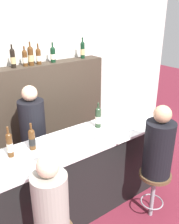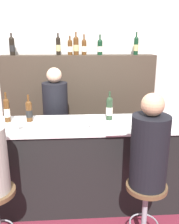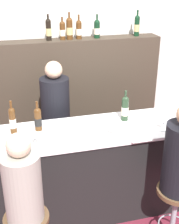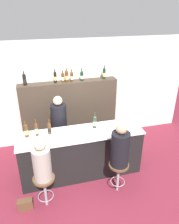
# 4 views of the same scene
# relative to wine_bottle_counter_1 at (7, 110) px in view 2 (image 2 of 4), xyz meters

# --- Properties ---
(ground_plane) EXTENTS (16.00, 16.00, 0.00)m
(ground_plane) POSITION_rel_wine_bottle_counter_1_xyz_m (0.84, -0.44, -1.14)
(ground_plane) COLOR maroon
(wall_back) EXTENTS (6.40, 0.05, 2.60)m
(wall_back) POSITION_rel_wine_bottle_counter_1_xyz_m (0.84, 1.34, 0.16)
(wall_back) COLOR beige
(wall_back) RESTS_ON ground_plane
(bar_counter) EXTENTS (2.50, 0.67, 1.00)m
(bar_counter) POSITION_rel_wine_bottle_counter_1_xyz_m (0.84, -0.12, -0.64)
(bar_counter) COLOR black
(bar_counter) RESTS_ON ground_plane
(back_bar_cabinet) EXTENTS (2.34, 0.28, 1.67)m
(back_bar_cabinet) POSITION_rel_wine_bottle_counter_1_xyz_m (0.84, 1.12, -0.31)
(back_bar_cabinet) COLOR #382D23
(back_bar_cabinet) RESTS_ON ground_plane
(wine_bottle_counter_1) EXTENTS (0.07, 0.07, 0.34)m
(wine_bottle_counter_1) POSITION_rel_wine_bottle_counter_1_xyz_m (0.00, 0.00, 0.00)
(wine_bottle_counter_1) COLOR #4C2D14
(wine_bottle_counter_1) RESTS_ON bar_counter
(wine_bottle_counter_2) EXTENTS (0.07, 0.07, 0.31)m
(wine_bottle_counter_2) POSITION_rel_wine_bottle_counter_1_xyz_m (0.24, 0.00, -0.02)
(wine_bottle_counter_2) COLOR #4C2D14
(wine_bottle_counter_2) RESTS_ON bar_counter
(wine_bottle_counter_3) EXTENTS (0.08, 0.08, 0.33)m
(wine_bottle_counter_3) POSITION_rel_wine_bottle_counter_1_xyz_m (1.16, 0.00, -0.00)
(wine_bottle_counter_3) COLOR #233823
(wine_bottle_counter_3) RESTS_ON bar_counter
(wine_bottle_backbar_0) EXTENTS (0.08, 0.08, 0.32)m
(wine_bottle_backbar_0) POSITION_rel_wine_bottle_counter_1_xyz_m (-0.14, 1.12, 0.66)
(wine_bottle_backbar_0) COLOR black
(wine_bottle_backbar_0) RESTS_ON back_bar_cabinet
(wine_bottle_backbar_1) EXTENTS (0.07, 0.07, 0.32)m
(wine_bottle_backbar_1) POSITION_rel_wine_bottle_counter_1_xyz_m (0.54, 1.12, 0.66)
(wine_bottle_backbar_1) COLOR black
(wine_bottle_backbar_1) RESTS_ON back_bar_cabinet
(wine_bottle_backbar_2) EXTENTS (0.07, 0.07, 0.28)m
(wine_bottle_backbar_2) POSITION_rel_wine_bottle_counter_1_xyz_m (0.71, 1.12, 0.64)
(wine_bottle_backbar_2) COLOR #4C2D14
(wine_bottle_backbar_2) RESTS_ON back_bar_cabinet
(wine_bottle_backbar_3) EXTENTS (0.08, 0.08, 0.34)m
(wine_bottle_backbar_3) POSITION_rel_wine_bottle_counter_1_xyz_m (0.80, 1.12, 0.66)
(wine_bottle_backbar_3) COLOR #4C2D14
(wine_bottle_backbar_3) RESTS_ON back_bar_cabinet
(wine_bottle_backbar_4) EXTENTS (0.07, 0.07, 0.30)m
(wine_bottle_backbar_4) POSITION_rel_wine_bottle_counter_1_xyz_m (0.92, 1.12, 0.64)
(wine_bottle_backbar_4) COLOR #4C2D14
(wine_bottle_backbar_4) RESTS_ON back_bar_cabinet
(wine_bottle_backbar_5) EXTENTS (0.08, 0.08, 0.30)m
(wine_bottle_backbar_5) POSITION_rel_wine_bottle_counter_1_xyz_m (1.16, 1.12, 0.64)
(wine_bottle_backbar_5) COLOR black
(wine_bottle_backbar_5) RESTS_ON back_bar_cabinet
(wine_bottle_backbar_6) EXTENTS (0.07, 0.07, 0.33)m
(wine_bottle_backbar_6) POSITION_rel_wine_bottle_counter_1_xyz_m (1.71, 1.12, 0.66)
(wine_bottle_backbar_6) COLOR black
(wine_bottle_backbar_6) RESTS_ON back_bar_cabinet
(wine_glass_0) EXTENTS (0.06, 0.06, 0.14)m
(wine_glass_0) POSITION_rel_wine_bottle_counter_1_xyz_m (0.18, -0.31, -0.04)
(wine_glass_0) COLOR silver
(wine_glass_0) RESTS_ON bar_counter
(wine_glass_1) EXTENTS (0.06, 0.06, 0.14)m
(wine_glass_1) POSITION_rel_wine_bottle_counter_1_xyz_m (0.92, -0.31, -0.04)
(wine_glass_1) COLOR silver
(wine_glass_1) RESTS_ON bar_counter
(wine_glass_2) EXTENTS (0.08, 0.08, 0.14)m
(wine_glass_2) POSITION_rel_wine_bottle_counter_1_xyz_m (1.45, -0.31, -0.05)
(wine_glass_2) COLOR silver
(wine_glass_2) RESTS_ON bar_counter
(tasting_menu) EXTENTS (0.21, 0.30, 0.00)m
(tasting_menu) POSITION_rel_wine_bottle_counter_1_xyz_m (1.16, -0.34, -0.14)
(tasting_menu) COLOR white
(tasting_menu) RESTS_ON bar_counter
(bar_stool_right) EXTENTS (0.38, 0.38, 0.64)m
(bar_stool_right) POSITION_rel_wine_bottle_counter_1_xyz_m (1.40, -0.79, -0.65)
(bar_stool_right) COLOR gray
(bar_stool_right) RESTS_ON ground_plane
(guest_seated_right) EXTENTS (0.33, 0.33, 0.86)m
(guest_seated_right) POSITION_rel_wine_bottle_counter_1_xyz_m (1.40, -0.79, -0.14)
(guest_seated_right) COLOR black
(guest_seated_right) RESTS_ON bar_stool_right
(bartender) EXTENTS (0.34, 0.34, 1.55)m
(bartender) POSITION_rel_wine_bottle_counter_1_xyz_m (0.50, 0.57, -0.43)
(bartender) COLOR black
(bartender) RESTS_ON ground_plane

